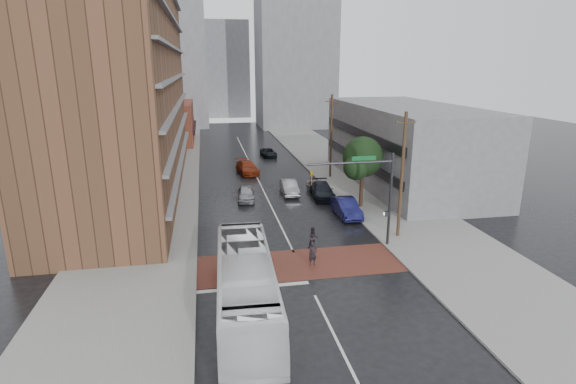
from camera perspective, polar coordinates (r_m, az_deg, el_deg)
name	(u,v)px	position (r m, az deg, el deg)	size (l,w,h in m)	color
ground	(301,267)	(31.15, 1.64, -9.52)	(160.00, 160.00, 0.00)	black
crosswalk	(299,264)	(31.59, 1.45, -9.12)	(14.00, 5.00, 0.02)	maroon
sidewalk_west	(160,183)	(54.42, -15.99, 1.15)	(9.00, 90.00, 0.15)	gray
sidewalk_east	(349,174)	(56.90, 7.71, 2.26)	(9.00, 90.00, 0.15)	gray
apartment_block	(124,58)	(52.10, -20.13, 15.68)	(10.00, 44.00, 28.00)	brown
storefront_west	(170,123)	(82.30, -14.79, 8.51)	(8.00, 16.00, 7.00)	brown
building_east	(406,145)	(53.29, 14.70, 5.81)	(11.00, 26.00, 9.00)	gray
distant_tower_west	(163,52)	(105.82, -15.53, 16.79)	(18.00, 16.00, 32.00)	gray
distant_tower_east	(295,42)	(101.58, 0.89, 18.53)	(16.00, 14.00, 36.00)	gray
distant_tower_center	(225,70)	(122.64, -7.99, 15.13)	(12.00, 10.00, 24.00)	gray
street_tree	(363,159)	(42.98, 9.48, 4.10)	(4.20, 4.10, 6.90)	#332319
signal_mast	(372,187)	(33.38, 10.66, 0.63)	(6.50, 0.30, 7.20)	#2D2D33
utility_pole_near	(402,175)	(35.75, 14.26, 2.10)	(1.60, 0.26, 10.00)	#473321
utility_pole_far	(331,136)	(54.20, 5.50, 7.11)	(1.60, 0.26, 10.00)	#473321
transit_bus	(246,286)	(25.04, -5.37, -11.76)	(2.98, 12.72, 3.54)	white
pedestrian_a	(313,254)	(31.16, 3.17, -7.84)	(0.61, 0.40, 1.66)	black
pedestrian_b	(313,238)	(33.82, 3.22, -5.87)	(0.81, 0.63, 1.68)	black
car_travel_a	(246,193)	(45.88, -5.36, -0.17)	(1.69, 4.19, 1.43)	#9B9CA2
car_travel_b	(289,187)	(47.76, 0.17, 0.59)	(1.58, 4.54, 1.49)	#999AA0
car_travel_c	(247,167)	(57.16, -5.21, 3.12)	(2.19, 5.38, 1.56)	maroon
suv_travel	(268,152)	(67.74, -2.49, 5.04)	(2.00, 4.33, 1.20)	black
car_parked_near	(346,207)	(41.20, 7.38, -1.95)	(1.75, 5.01, 1.65)	#15174B
car_parked_mid	(322,190)	(46.76, 4.36, 0.22)	(2.12, 5.21, 1.51)	black
car_parked_far	(318,187)	(48.26, 3.78, 0.62)	(1.59, 3.95, 1.35)	#B3B4BC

